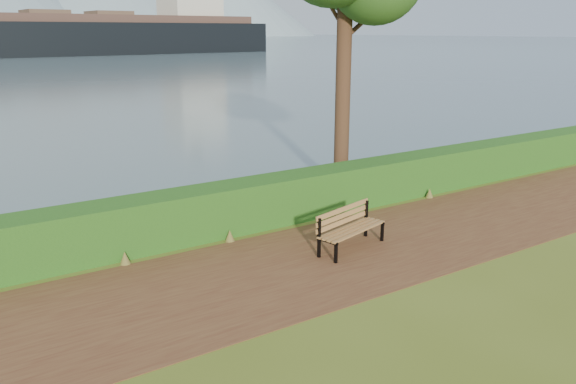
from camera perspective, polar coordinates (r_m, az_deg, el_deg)
ground at (r=10.21m, az=4.97°, el=-7.29°), size 140.00×140.00×0.00m
path at (r=10.43m, az=3.96°, el=-6.73°), size 40.00×3.40×0.01m
hedge at (r=12.06m, az=-2.52°, el=-1.00°), size 32.00×0.85×1.00m
bench at (r=10.78m, az=6.18°, el=-3.39°), size 1.67×0.86×0.80m
cargo_ship at (r=105.05m, az=-20.44°, el=14.76°), size 75.27×17.52×22.64m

